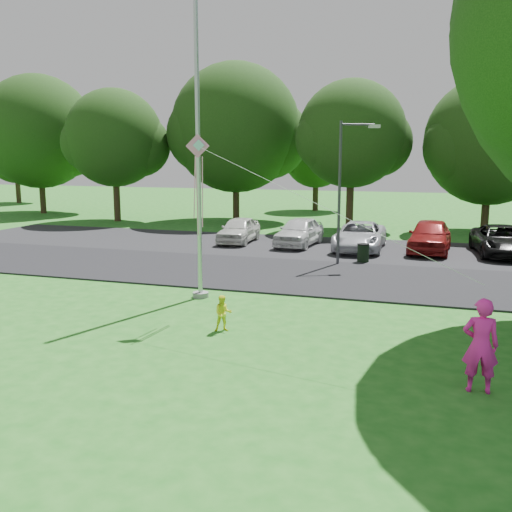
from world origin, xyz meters
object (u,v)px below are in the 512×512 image
(child_yellow, at_px, (223,313))
(trash_can, at_px, (363,253))
(kite, at_px, (203,165))
(flagpole, at_px, (198,163))
(street_lamp, at_px, (345,180))
(woman, at_px, (480,345))

(child_yellow, bearing_deg, trash_can, 52.94)
(trash_can, bearing_deg, kite, -107.68)
(flagpole, height_order, child_yellow, flagpole)
(kite, bearing_deg, flagpole, 99.52)
(trash_can, xyz_separation_m, child_yellow, (-2.17, -10.38, 0.05))
(street_lamp, relative_size, kite, 0.79)
(flagpole, relative_size, child_yellow, 10.80)
(woman, relative_size, child_yellow, 1.96)
(child_yellow, height_order, kite, kite)
(child_yellow, bearing_deg, flagpole, 97.16)
(flagpole, distance_m, child_yellow, 5.17)
(child_yellow, distance_m, kite, 3.89)
(street_lamp, distance_m, child_yellow, 10.28)
(street_lamp, relative_size, woman, 3.15)
(street_lamp, height_order, woman, street_lamp)
(woman, bearing_deg, street_lamp, -72.28)
(woman, bearing_deg, flagpole, -35.92)
(street_lamp, height_order, kite, street_lamp)
(woman, height_order, child_yellow, woman)
(trash_can, distance_m, child_yellow, 10.61)
(flagpole, bearing_deg, child_yellow, -57.57)
(woman, height_order, kite, kite)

